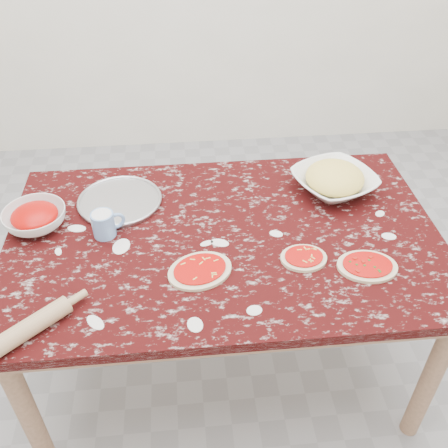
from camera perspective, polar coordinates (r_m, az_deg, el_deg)
ground at (r=2.41m, az=0.00°, el=-14.91°), size 4.00×4.00×0.00m
worktable at (r=1.91m, az=0.00°, el=-3.09°), size 1.60×1.00×0.75m
pizza_tray at (r=2.05m, az=-11.76°, el=2.54°), size 0.42×0.42×0.01m
sauce_bowl at (r=2.00m, az=-20.66°, el=0.58°), size 0.24×0.24×0.07m
cheese_bowl at (r=2.10m, az=12.40°, el=4.66°), size 0.41×0.41×0.08m
flour_mug at (r=1.87m, az=-13.44°, el=0.03°), size 0.12×0.08×0.10m
pizza_left at (r=1.70m, az=-2.76°, el=-5.30°), size 0.27×0.24×0.02m
pizza_mid at (r=1.77m, az=9.05°, el=-3.82°), size 0.17×0.14×0.02m
pizza_right at (r=1.79m, az=15.98°, el=-4.62°), size 0.22×0.17×0.02m
rolling_pin at (r=1.61m, az=-21.72°, el=-11.18°), size 0.26×0.23×0.06m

